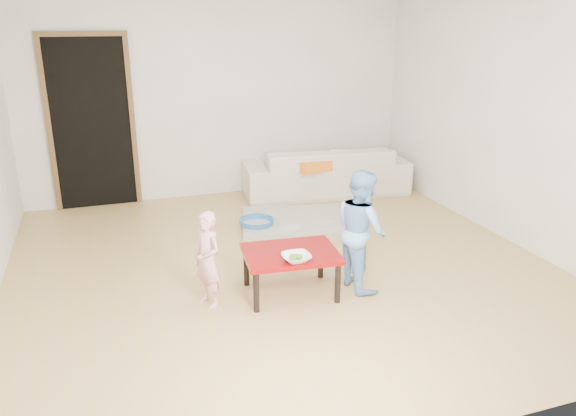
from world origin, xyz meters
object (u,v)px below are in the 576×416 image
sofa (325,170)px  basin (257,224)px  child_blue (361,230)px  red_table (291,273)px  child_pink (207,260)px  bowl (296,258)px

sofa → basin: (-1.25, -1.04, -0.26)m
child_blue → basin: bearing=13.4°
sofa → red_table: size_ratio=2.77×
red_table → basin: (0.14, 1.58, -0.14)m
sofa → child_blue: bearing=80.3°
red_table → child_pink: child_pink is taller
sofa → child_blue: 2.78m
sofa → basin: bearing=45.9°
bowl → child_blue: 0.67m
bowl → child_pink: (-0.68, 0.23, -0.02)m
child_pink → basin: 1.80m
bowl → red_table: bearing=84.3°
red_table → bowl: 0.30m
sofa → red_table: bearing=68.3°
red_table → basin: bearing=84.8°
child_pink → basin: size_ratio=2.07×
child_pink → child_blue: size_ratio=0.76×
red_table → child_blue: bearing=-4.3°
bowl → child_pink: bearing=161.1°
child_pink → child_blue: child_blue is taller
basin → sofa: bearing=39.6°
red_table → sofa: bearing=62.0°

